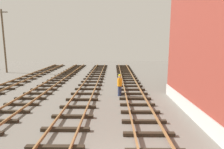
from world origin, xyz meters
TOP-DOWN VIEW (x-y plane):
  - utility_pole_far at (-16.81, 22.56)m, footprint 1.80×0.24m
  - track_worker_foreground at (-0.04, 9.97)m, footprint 0.40×0.40m

SIDE VIEW (x-z plane):
  - track_worker_foreground at x=-0.04m, z-range -0.01..1.86m
  - utility_pole_far at x=-16.81m, z-range 0.20..9.45m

